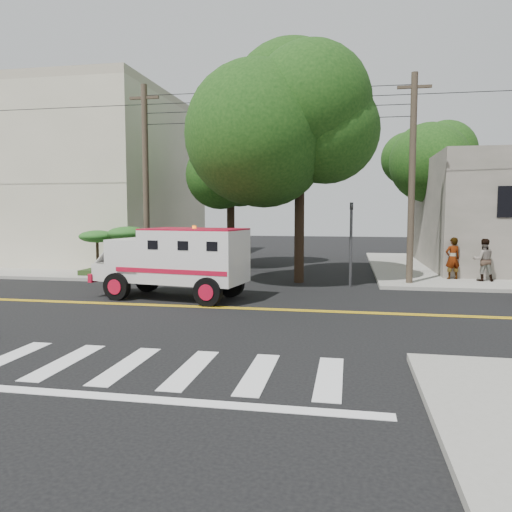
# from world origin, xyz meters

# --- Properties ---
(ground) EXTENTS (100.00, 100.00, 0.00)m
(ground) POSITION_xyz_m (0.00, 0.00, 0.00)
(ground) COLOR black
(ground) RESTS_ON ground
(sidewalk_nw) EXTENTS (17.00, 17.00, 0.15)m
(sidewalk_nw) POSITION_xyz_m (-13.50, 13.50, 0.07)
(sidewalk_nw) COLOR gray
(sidewalk_nw) RESTS_ON ground
(building_left) EXTENTS (16.00, 14.00, 10.00)m
(building_left) POSITION_xyz_m (-15.50, 15.00, 5.15)
(building_left) COLOR #BAB599
(building_left) RESTS_ON sidewalk_nw
(utility_pole_left) EXTENTS (0.28, 0.28, 9.00)m
(utility_pole_left) POSITION_xyz_m (-5.60, 6.00, 4.50)
(utility_pole_left) COLOR #382D23
(utility_pole_left) RESTS_ON ground
(utility_pole_right) EXTENTS (0.28, 0.28, 9.00)m
(utility_pole_right) POSITION_xyz_m (6.30, 6.20, 4.50)
(utility_pole_right) COLOR #382D23
(utility_pole_right) RESTS_ON ground
(tree_main) EXTENTS (6.08, 5.70, 9.85)m
(tree_main) POSITION_xyz_m (1.94, 6.21, 7.20)
(tree_main) COLOR black
(tree_main) RESTS_ON ground
(tree_left) EXTENTS (4.48, 4.20, 7.70)m
(tree_left) POSITION_xyz_m (-2.68, 11.79, 5.73)
(tree_left) COLOR black
(tree_left) RESTS_ON ground
(tree_right) EXTENTS (4.80, 4.50, 8.20)m
(tree_right) POSITION_xyz_m (8.84, 15.77, 6.09)
(tree_right) COLOR black
(tree_right) RESTS_ON ground
(traffic_signal) EXTENTS (0.15, 0.18, 3.60)m
(traffic_signal) POSITION_xyz_m (3.80, 5.60, 2.23)
(traffic_signal) COLOR #3F3F42
(traffic_signal) RESTS_ON ground
(accessibility_sign) EXTENTS (0.45, 0.10, 2.02)m
(accessibility_sign) POSITION_xyz_m (-6.20, 6.17, 1.37)
(accessibility_sign) COLOR #3F3F42
(accessibility_sign) RESTS_ON ground
(palm_planter) EXTENTS (3.52, 2.63, 2.36)m
(palm_planter) POSITION_xyz_m (-7.44, 6.62, 1.65)
(palm_planter) COLOR #1E3314
(palm_planter) RESTS_ON sidewalk_nw
(armored_truck) EXTENTS (5.98, 3.04, 2.60)m
(armored_truck) POSITION_xyz_m (-2.51, 1.41, 1.48)
(armored_truck) COLOR silver
(armored_truck) RESTS_ON ground
(pedestrian_a) EXTENTS (0.80, 0.65, 1.90)m
(pedestrian_a) POSITION_xyz_m (8.36, 7.80, 1.10)
(pedestrian_a) COLOR gray
(pedestrian_a) RESTS_ON sidewalk_ne
(pedestrian_b) EXTENTS (0.93, 0.73, 1.88)m
(pedestrian_b) POSITION_xyz_m (9.57, 7.39, 1.09)
(pedestrian_b) COLOR gray
(pedestrian_b) RESTS_ON sidewalk_ne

